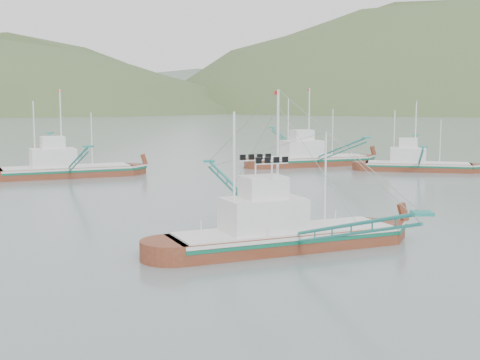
{
  "coord_description": "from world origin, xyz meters",
  "views": [
    {
      "loc": [
        0.28,
        -39.41,
        8.81
      ],
      "look_at": [
        0.0,
        6.0,
        3.2
      ],
      "focal_mm": 50.0,
      "sensor_mm": 36.0,
      "label": 1
    }
  ],
  "objects_px": {
    "bg_boat_far": "(311,149)",
    "bg_boat_left": "(65,158)",
    "bg_boat_right": "(417,158)",
    "main_boat": "(283,214)"
  },
  "relations": [
    {
      "from": "bg_boat_right",
      "to": "bg_boat_far",
      "type": "distance_m",
      "value": 13.61
    },
    {
      "from": "bg_boat_left",
      "to": "bg_boat_far",
      "type": "height_order",
      "value": "bg_boat_far"
    },
    {
      "from": "bg_boat_right",
      "to": "bg_boat_left",
      "type": "xyz_separation_m",
      "value": [
        -40.77,
        -6.51,
        0.53
      ]
    },
    {
      "from": "bg_boat_left",
      "to": "main_boat",
      "type": "bearing_deg",
      "value": -81.94
    },
    {
      "from": "bg_boat_left",
      "to": "bg_boat_right",
      "type": "bearing_deg",
      "value": -14.85
    },
    {
      "from": "bg_boat_right",
      "to": "bg_boat_far",
      "type": "bearing_deg",
      "value": 165.65
    },
    {
      "from": "bg_boat_right",
      "to": "bg_boat_far",
      "type": "relative_size",
      "value": 0.86
    },
    {
      "from": "main_boat",
      "to": "bg_boat_right",
      "type": "xyz_separation_m",
      "value": [
        18.63,
        41.95,
        -0.45
      ]
    },
    {
      "from": "bg_boat_far",
      "to": "bg_boat_left",
      "type": "bearing_deg",
      "value": -176.96
    },
    {
      "from": "main_boat",
      "to": "bg_boat_far",
      "type": "bearing_deg",
      "value": 58.58
    }
  ]
}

